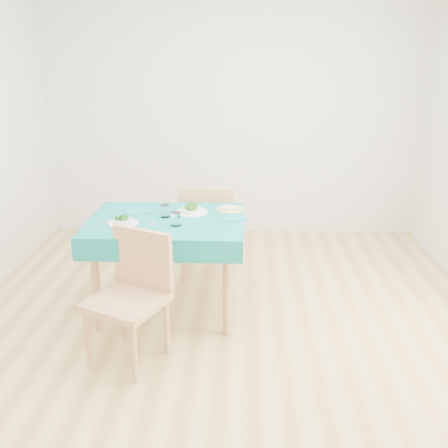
{
  "coord_description": "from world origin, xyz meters",
  "views": [
    {
      "loc": [
        0.13,
        -3.11,
        1.92
      ],
      "look_at": [
        0.0,
        0.0,
        0.85
      ],
      "focal_mm": 40.0,
      "sensor_mm": 36.0,
      "label": 1
    }
  ],
  "objects_px": {
    "chair_near": "(125,285)",
    "bowl_far": "(191,208)",
    "table": "(168,266)",
    "side_plate": "(230,209)",
    "bowl_near": "(123,220)",
    "chair_far": "(205,211)"
  },
  "relations": [
    {
      "from": "chair_near",
      "to": "bowl_far",
      "type": "bearing_deg",
      "value": 92.41
    },
    {
      "from": "table",
      "to": "side_plate",
      "type": "distance_m",
      "value": 0.65
    },
    {
      "from": "table",
      "to": "bowl_far",
      "type": "xyz_separation_m",
      "value": [
        0.17,
        0.16,
        0.42
      ]
    },
    {
      "from": "bowl_near",
      "to": "side_plate",
      "type": "bearing_deg",
      "value": 26.27
    },
    {
      "from": "table",
      "to": "bowl_far",
      "type": "bearing_deg",
      "value": 42.34
    },
    {
      "from": "table",
      "to": "bowl_near",
      "type": "height_order",
      "value": "bowl_near"
    },
    {
      "from": "table",
      "to": "bowl_near",
      "type": "relative_size",
      "value": 5.18
    },
    {
      "from": "table",
      "to": "side_plate",
      "type": "height_order",
      "value": "side_plate"
    },
    {
      "from": "chair_far",
      "to": "bowl_far",
      "type": "height_order",
      "value": "chair_far"
    },
    {
      "from": "bowl_far",
      "to": "side_plate",
      "type": "xyz_separation_m",
      "value": [
        0.29,
        0.09,
        -0.03
      ]
    },
    {
      "from": "chair_near",
      "to": "side_plate",
      "type": "xyz_separation_m",
      "value": [
        0.63,
        0.92,
        0.22
      ]
    },
    {
      "from": "chair_near",
      "to": "chair_far",
      "type": "bearing_deg",
      "value": 99.26
    },
    {
      "from": "bowl_far",
      "to": "side_plate",
      "type": "relative_size",
      "value": 1.15
    },
    {
      "from": "chair_near",
      "to": "bowl_far",
      "type": "height_order",
      "value": "chair_near"
    },
    {
      "from": "chair_far",
      "to": "bowl_near",
      "type": "relative_size",
      "value": 5.37
    },
    {
      "from": "bowl_near",
      "to": "side_plate",
      "type": "distance_m",
      "value": 0.84
    },
    {
      "from": "chair_far",
      "to": "side_plate",
      "type": "relative_size",
      "value": 5.42
    },
    {
      "from": "table",
      "to": "chair_near",
      "type": "distance_m",
      "value": 0.71
    },
    {
      "from": "bowl_far",
      "to": "side_plate",
      "type": "bearing_deg",
      "value": 16.75
    },
    {
      "from": "chair_near",
      "to": "bowl_near",
      "type": "xyz_separation_m",
      "value": [
        -0.12,
        0.54,
        0.24
      ]
    },
    {
      "from": "side_plate",
      "to": "bowl_far",
      "type": "bearing_deg",
      "value": -163.25
    },
    {
      "from": "bowl_far",
      "to": "side_plate",
      "type": "distance_m",
      "value": 0.31
    }
  ]
}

